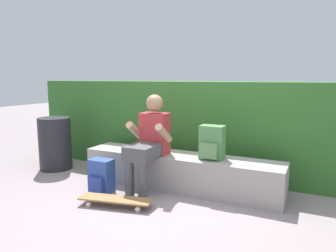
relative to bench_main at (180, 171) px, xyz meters
The scene contains 8 objects.
ground_plane 0.41m from the bench_main, 90.00° to the right, with size 24.00×24.00×0.00m, color gray.
bench_main is the anchor object (origin of this frame).
person_skater 0.57m from the bench_main, 145.57° to the right, with size 0.49×0.62×1.17m.
skateboard_near_person 0.94m from the bench_main, 114.60° to the right, with size 0.82×0.37×0.09m.
backpack_on_bench 0.58m from the bench_main, ahead, with size 0.28×0.23×0.40m.
backpack_on_ground 0.98m from the bench_main, 145.69° to the right, with size 0.28×0.23×0.40m.
hedge_row 0.99m from the bench_main, 72.97° to the left, with size 5.94×0.75×1.32m.
trash_bin 2.05m from the bench_main, behind, with size 0.48×0.48×0.79m.
Camera 1 is at (1.53, -3.12, 1.38)m, focal length 33.32 mm.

